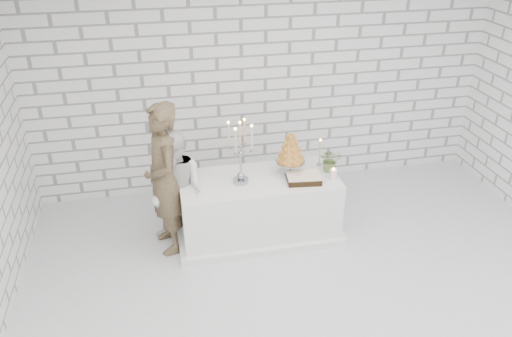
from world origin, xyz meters
The scene contains 11 objects.
ground centered at (0.00, 0.00, 0.00)m, with size 6.00×5.00×0.01m, color silver.
wall_back centered at (0.00, 2.50, 1.50)m, with size 6.00×0.01×3.00m, color white.
cake_table centered at (-0.35, 1.27, 0.38)m, with size 1.80×0.80×0.75m, color white.
groom centered at (-1.41, 1.24, 0.88)m, with size 0.64×0.42×1.75m, color #45331F.
bride centered at (-1.28, 1.25, 0.71)m, with size 0.69×0.54×1.42m, color white.
candelabra centered at (-0.57, 1.23, 1.12)m, with size 0.30×0.30×0.74m, color #94939D, non-canonical shape.
croquembouche centered at (0.02, 1.31, 1.01)m, with size 0.34×0.34×0.53m, color #9D6323, non-canonical shape.
chocolate_cake centered at (0.12, 1.10, 0.79)m, with size 0.37×0.27×0.08m, color black.
pillar_candle centered at (0.47, 1.09, 0.81)m, with size 0.08×0.08×0.12m, color white.
extra_taper centered at (0.42, 1.44, 0.91)m, with size 0.06×0.06×0.32m, color beige.
flowers centered at (0.50, 1.27, 0.89)m, with size 0.26×0.22×0.28m, color #557F44.
Camera 1 is at (-1.43, -3.63, 3.59)m, focal length 35.65 mm.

